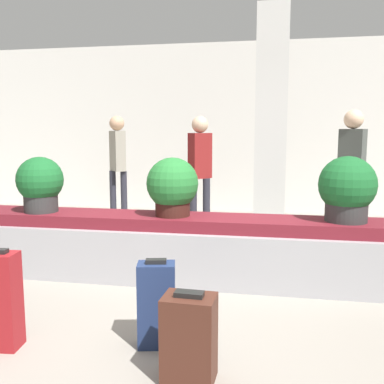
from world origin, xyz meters
name	(u,v)px	position (x,y,z in m)	size (l,w,h in m)	color
ground_plane	(163,332)	(0.00, 0.00, 0.00)	(18.00, 18.00, 0.00)	gray
back_wall	(230,128)	(0.00, 5.27, 1.60)	(18.00, 0.06, 3.20)	silver
carousel	(192,249)	(0.00, 1.23, 0.32)	(6.59, 0.70, 0.66)	#9E9EA3
pillar	(271,126)	(0.77, 3.05, 1.60)	(0.42, 0.42, 3.20)	silver
suitcase_0	(0,300)	(-1.06, -0.43, 0.35)	(0.27, 0.21, 0.72)	maroon
suitcase_1	(189,338)	(0.31, -0.59, 0.27)	(0.33, 0.25, 0.57)	#472319
suitcase_3	(157,304)	(0.01, -0.21, 0.31)	(0.29, 0.22, 0.64)	navy
potted_plant_0	(347,189)	(1.51, 1.24, 0.98)	(0.54, 0.54, 0.63)	#2D2D2D
potted_plant_1	(172,187)	(-0.20, 1.23, 0.97)	(0.53, 0.53, 0.60)	#381914
potted_plant_2	(40,184)	(-1.65, 1.19, 0.97)	(0.49, 0.49, 0.60)	#2D2D2D
traveler_0	(200,164)	(-0.25, 3.25, 1.06)	(0.35, 0.35, 1.76)	#282833
traveler_1	(118,158)	(-1.80, 3.99, 1.09)	(0.35, 0.36, 1.80)	#282833
traveler_2	(351,164)	(1.85, 3.00, 1.11)	(0.37, 0.32, 1.82)	#282833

